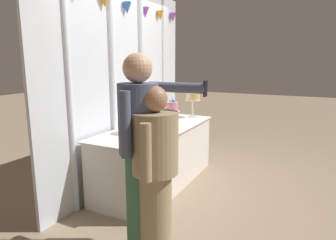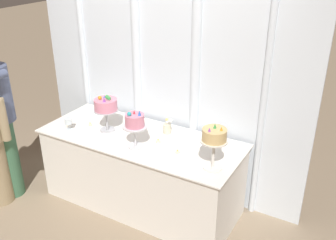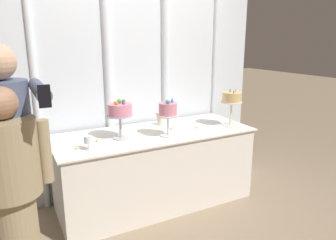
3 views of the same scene
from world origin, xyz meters
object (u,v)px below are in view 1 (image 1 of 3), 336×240
Objects in this scene: flower_vase at (150,118)px; tealight_near_right at (164,123)px; wine_glass at (142,134)px; tealight_far_left at (132,143)px; cake_display_leftmost at (144,111)px; tealight_near_left at (134,137)px; tealight_far_right at (178,120)px; guest_man_pink_jacket at (155,170)px; cake_display_center at (171,108)px; cake_display_rightmost at (193,98)px; cake_table at (157,156)px; guest_man_dark_suit at (140,147)px.

tealight_near_right is at bearing -83.89° from flower_vase.
tealight_far_left is at bearing 138.22° from wine_glass.
cake_display_leftmost reaches higher than wine_glass.
tealight_far_right is (1.07, -0.05, -0.00)m from tealight_near_left.
cake_display_leftmost is 1.22m from guest_man_pink_jacket.
tealight_far_left and tealight_far_right have the same top height.
cake_display_rightmost reaches higher than cake_display_center.
flower_vase is (0.12, 0.39, -0.19)m from cake_display_center.
flower_vase is 0.23m from tealight_near_right.
cake_table is 43.02× the size of tealight_near_right.
guest_man_pink_jacket is (-1.53, -0.93, -0.08)m from flower_vase.
cake_table is at bearing 10.23° from tealight_far_left.
tealight_far_right is (1.28, 0.06, 0.00)m from tealight_far_left.
tealight_far_left is at bearing -166.00° from cake_display_leftmost.
tealight_near_left is 0.81m from tealight_near_right.
guest_man_pink_jacket reaches higher than cake_display_rightmost.
cake_display_rightmost is at bearing -0.64° from tealight_far_left.
cake_display_center is 9.23× the size of tealight_far_right.
tealight_near_right is (0.21, -0.00, 0.41)m from cake_table.
guest_man_dark_suit is at bearing 86.21° from guest_man_pink_jacket.
tealight_near_left is 0.02× the size of guest_man_dark_suit.
tealight_near_right is 1.66m from guest_man_dark_suit.
cake_display_rightmost is 9.32× the size of tealight_far_left.
tealight_far_left is (-1.00, -0.36, -0.05)m from flower_vase.
tealight_far_right is at bearing 168.64° from cake_display_rightmost.
cake_display_center is at bearing -69.84° from cake_table.
cake_display_leftmost reaches higher than tealight_far_left.
flower_vase is (0.19, 0.22, 0.46)m from cake_table.
flower_vase is at bearing 96.11° from tealight_near_right.
cake_display_center is 0.72m from tealight_near_left.
guest_man_dark_suit is (-1.40, -0.40, -0.09)m from cake_display_center.
guest_man_dark_suit reaches higher than tealight_near_right.
guest_man_pink_jacket reaches higher than flower_vase.
cake_display_rightmost is at bearing -4.96° from tealight_near_left.
tealight_near_left is (-0.23, -0.00, -0.26)m from cake_display_leftmost.
cake_table is 46.05× the size of tealight_far_left.
cake_display_center reaches higher than flower_vase.
guest_man_dark_suit is at bearing -144.09° from tealight_near_left.
cake_display_leftmost is 0.46m from cake_display_center.
cake_display_leftmost is 0.44m from wine_glass.
flower_vase is (-0.66, 0.38, -0.23)m from cake_display_rightmost.
cake_display_rightmost is 0.48m from tealight_far_right.
tealight_near_left is (0.21, 0.11, 0.00)m from tealight_far_left.
cake_table is 1.11m from cake_display_rightmost.
flower_vase is at bearing 31.36° from guest_man_pink_jacket.
cake_display_rightmost reaches higher than tealight_far_right.
cake_display_rightmost is 1.69m from tealight_far_left.
wine_glass is 0.71m from guest_man_dark_suit.
guest_man_pink_jacket is (-1.41, -0.54, -0.26)m from cake_display_center.
tealight_near_left is at bearing -177.46° from tealight_near_right.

